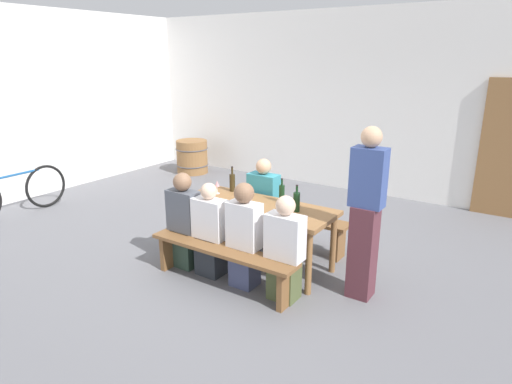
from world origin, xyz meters
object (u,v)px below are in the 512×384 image
tasting_table (256,211)px  seated_guest_near_2 (244,237)px  seated_guest_near_0 (184,223)px  seated_guest_far_0 (263,205)px  wine_bottle_0 (297,201)px  bench_near (222,256)px  bench_far (284,220)px  wine_glass_1 (208,186)px  wine_bottle_2 (232,182)px  parked_bicycle_0 (13,194)px  seated_guest_near_3 (285,251)px  standing_host (365,216)px  wine_glass_0 (217,184)px  wine_barrel (192,157)px  wooden_door (512,150)px  wine_bottle_1 (282,193)px  seated_guest_near_1 (210,233)px

tasting_table → seated_guest_near_2: bearing=-69.3°
seated_guest_near_0 → seated_guest_near_2: seated_guest_near_2 is taller
tasting_table → seated_guest_far_0: 0.57m
wine_bottle_0 → bench_near: bearing=-125.4°
bench_far → wine_glass_1: (-0.70, -0.69, 0.52)m
bench_far → wine_bottle_2: size_ratio=5.49×
wine_bottle_2 → parked_bicycle_0: (-3.49, -0.99, -0.50)m
wine_bottle_2 → seated_guest_near_3: seated_guest_near_3 is taller
tasting_table → wine_bottle_0: (0.51, 0.05, 0.20)m
seated_guest_near_0 → seated_guest_far_0: bearing=-23.0°
wine_glass_1 → seated_guest_near_3: (1.38, -0.49, -0.34)m
seated_guest_near_2 → standing_host: 1.27m
seated_guest_near_3 → standing_host: (0.63, 0.49, 0.35)m
wine_glass_1 → seated_guest_near_2: 1.06m
wine_glass_1 → seated_guest_near_0: bearing=-86.0°
wine_glass_0 → wine_barrel: (-2.91, 2.78, -0.52)m
wine_glass_1 → standing_host: size_ratio=0.09×
wooden_door → bench_near: size_ratio=1.18×
wine_glass_0 → seated_guest_near_2: seated_guest_near_2 is taller
wine_barrel → wine_bottle_1: bearing=-35.0°
wine_barrel → wooden_door: bearing=6.2°
bench_near → parked_bicycle_0: size_ratio=1.00×
wine_bottle_2 → parked_bicycle_0: bearing=-164.1°
wine_glass_1 → seated_guest_far_0: bearing=48.9°
parked_bicycle_0 → seated_guest_near_2: bearing=-88.4°
wine_bottle_0 → seated_guest_near_2: seated_guest_near_2 is taller
seated_guest_near_1 → wine_bottle_2: bearing=18.6°
wine_glass_1 → wine_barrel: (-2.85, 2.89, -0.52)m
seated_guest_near_3 → wine_barrel: bearing=51.4°
seated_guest_near_1 → seated_guest_near_3: bearing=-90.0°
seated_guest_near_2 → wine_bottle_2: bearing=43.2°
wooden_door → standing_host: size_ratio=1.18×
wine_glass_0 → wine_barrel: 4.06m
tasting_table → seated_guest_near_1: size_ratio=1.73×
bench_near → seated_guest_near_2: size_ratio=1.53×
seated_guest_near_0 → wine_bottle_2: bearing=-8.7°
wooden_door → seated_guest_near_1: (-2.56, -4.01, -0.54)m
seated_guest_far_0 → standing_host: (1.55, -0.53, 0.33)m
wine_bottle_2 → seated_guest_near_1: bearing=-71.4°
seated_guest_near_1 → bench_near: bearing=-118.4°
wine_glass_0 → seated_guest_near_3: size_ratio=0.15×
wine_glass_0 → parked_bicycle_0: size_ratio=0.09×
seated_guest_near_1 → wine_barrel: seated_guest_near_1 is taller
wine_bottle_2 → seated_guest_near_1: seated_guest_near_1 is taller
wine_bottle_0 → wooden_door: bearing=62.8°
wooden_door → bench_far: wooden_door is taller
wine_glass_1 → seated_guest_near_3: size_ratio=0.15×
wine_bottle_0 → wine_bottle_1: (-0.31, 0.20, -0.01)m
seated_guest_near_2 → seated_guest_far_0: bearing=22.3°
wooden_door → seated_guest_near_3: 4.35m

